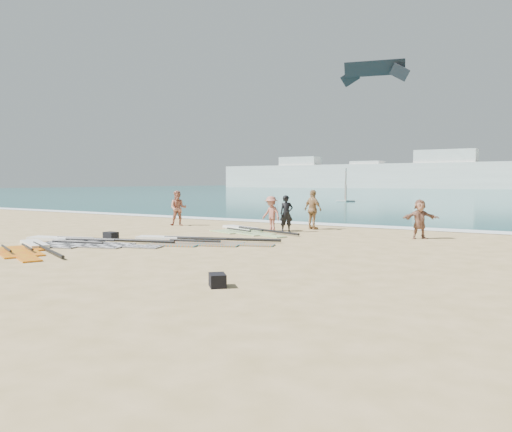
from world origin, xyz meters
The scene contains 17 objects.
ground centered at (0.00, 0.00, 0.00)m, with size 300.00×300.00×0.00m, color tan.
sea centered at (0.00, 132.00, 0.00)m, with size 300.00×240.00×0.06m, color #0C5655.
surf_line centered at (0.00, 12.30, 0.00)m, with size 300.00×1.20×0.04m, color white.
far_town centered at (-15.72, 150.00, 4.49)m, with size 160.00×8.00×12.00m.
rig_grey centered at (-4.60, 0.05, 0.05)m, with size 6.37×3.44×0.20m.
rig_green centered at (-1.59, 7.08, 0.05)m, with size 5.17×3.26×0.20m.
rig_orange centered at (-1.19, 2.49, 0.05)m, with size 6.00×3.40×0.20m.
rig_red centered at (-4.59, -2.16, 0.05)m, with size 4.90×3.30×0.20m.
gear_bag_near centered at (-4.27, 1.28, 0.17)m, with size 0.53×0.39×0.34m, color black.
gear_bag_far centered at (4.53, -3.61, 0.15)m, with size 0.50×0.35×0.30m, color black.
person_wetsuit centered at (0.18, 7.81, 0.86)m, with size 0.62×0.41×1.71m, color black.
beachgoer_left centered at (-6.29, 7.77, 0.93)m, with size 0.90×0.70×1.85m, color #B46E56.
beachgoer_mid centered at (-0.67, 7.88, 0.83)m, with size 1.07×0.61×1.65m, color #B16351.
beachgoer_back centered at (0.68, 9.62, 0.97)m, with size 1.14×0.47×1.94m, color #A67C4D.
beachgoer_right centered at (6.09, 8.30, 0.81)m, with size 1.50×0.48×1.62m, color #97644C.
windsurfer_left centered at (-10.09, 41.44, 1.17)m, with size 2.17×2.36×3.87m.
kitesurf_kite centered at (-5.93, 38.38, 13.76)m, with size 7.11×2.32×2.39m.
Camera 1 is at (11.01, -12.52, 2.36)m, focal length 35.00 mm.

